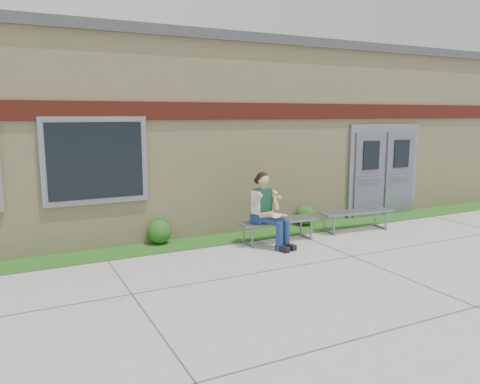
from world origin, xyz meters
TOP-DOWN VIEW (x-y plane):
  - ground at (0.00, 0.00)m, footprint 80.00×80.00m
  - grass_strip at (0.00, 2.60)m, footprint 16.00×0.80m
  - school_building at (-0.00, 5.99)m, footprint 16.20×6.22m
  - bench_left at (0.34, 2.00)m, footprint 1.69×0.50m
  - bench_right at (2.34, 2.00)m, footprint 1.72×0.62m
  - girl at (-0.02, 1.79)m, footprint 0.64×0.95m
  - shrub_mid at (-1.87, 2.85)m, footprint 0.47×0.47m
  - shrub_east at (1.59, 2.85)m, footprint 0.45×0.45m

SIDE VIEW (x-z plane):
  - ground at x=0.00m, z-range 0.00..0.00m
  - grass_strip at x=0.00m, z-range 0.00..0.02m
  - shrub_east at x=1.59m, z-range 0.02..0.47m
  - shrub_mid at x=-1.87m, z-range 0.02..0.49m
  - bench_left at x=0.34m, z-range 0.12..0.55m
  - bench_right at x=2.34m, z-range 0.12..0.56m
  - girl at x=-0.02m, z-range 0.01..1.45m
  - school_building at x=0.00m, z-range 0.00..4.20m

